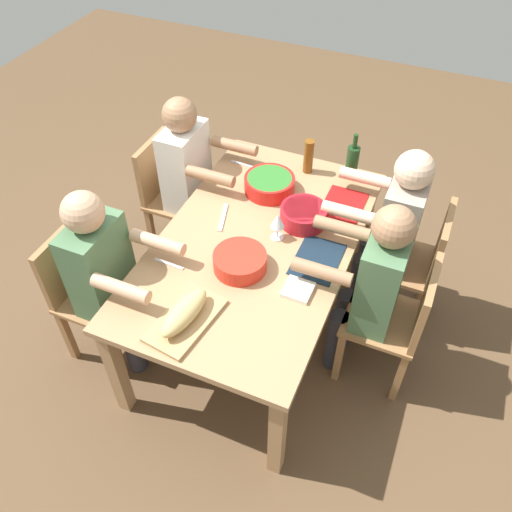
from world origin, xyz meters
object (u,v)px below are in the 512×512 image
(chair_far_right, at_px, (170,191))
(serving_bowl_fruit, at_px, (241,261))
(serving_bowl_greens, at_px, (270,183))
(diner_far_right, at_px, (192,172))
(chair_far_left, at_px, (87,288))
(dining_table, at_px, (256,252))
(chair_near_center, at_px, (399,319))
(wine_glass, at_px, (278,222))
(diner_far_left, at_px, (107,272))
(napkin_stack, at_px, (298,290))
(chair_near_right, at_px, (417,260))
(bread_loaf, at_px, (184,313))
(wine_bottle, at_px, (352,161))
(beer_bottle, at_px, (308,156))
(diner_near_center, at_px, (372,282))
(serving_bowl_salad, at_px, (304,214))
(diner_near_right, at_px, (392,225))
(cutting_board, at_px, (186,320))

(chair_far_right, distance_m, serving_bowl_fruit, 1.12)
(chair_far_right, height_order, serving_bowl_greens, chair_far_right)
(diner_far_right, xyz_separation_m, chair_far_left, (-0.95, 0.18, -0.21))
(chair_far_right, relative_size, chair_far_left, 1.00)
(dining_table, xyz_separation_m, chair_near_center, (0.00, -0.83, -0.18))
(wine_glass, bearing_deg, diner_far_left, 126.54)
(napkin_stack, bearing_deg, dining_table, 53.33)
(chair_near_right, bearing_deg, bread_loaf, 139.96)
(chair_near_center, height_order, serving_bowl_fruit, chair_near_center)
(serving_bowl_greens, bearing_deg, wine_glass, -152.11)
(chair_near_right, xyz_separation_m, wine_bottle, (0.30, 0.53, 0.37))
(chair_far_right, height_order, wine_bottle, wine_bottle)
(dining_table, xyz_separation_m, serving_bowl_greens, (0.44, 0.10, 0.13))
(chair_far_right, height_order, beer_bottle, beer_bottle)
(chair_far_right, relative_size, diner_far_left, 0.71)
(chair_far_left, distance_m, wine_glass, 1.14)
(serving_bowl_fruit, bearing_deg, beer_bottle, -2.68)
(diner_near_center, bearing_deg, serving_bowl_salad, 61.81)
(chair_near_right, height_order, napkin_stack, chair_near_right)
(diner_near_right, height_order, serving_bowl_fruit, diner_near_right)
(diner_near_right, relative_size, wine_bottle, 4.14)
(chair_near_center, relative_size, beer_bottle, 3.86)
(bread_loaf, relative_size, wine_glass, 1.93)
(diner_near_center, height_order, diner_far_left, same)
(serving_bowl_fruit, bearing_deg, diner_far_right, 43.63)
(diner_near_right, bearing_deg, diner_near_center, 180.00)
(chair_near_right, distance_m, wine_glass, 0.92)
(dining_table, relative_size, serving_bowl_salad, 6.59)
(diner_near_center, bearing_deg, diner_near_right, 0.00)
(diner_far_right, bearing_deg, chair_near_center, -107.75)
(chair_near_center, height_order, serving_bowl_greens, chair_near_center)
(chair_far_left, bearing_deg, diner_far_right, -10.98)
(cutting_board, relative_size, wine_glass, 2.41)
(diner_near_right, height_order, serving_bowl_salad, diner_near_right)
(wine_glass, bearing_deg, chair_far_left, 120.71)
(chair_near_right, bearing_deg, serving_bowl_salad, 108.93)
(serving_bowl_greens, xyz_separation_m, beer_bottle, (0.27, -0.15, 0.06))
(chair_far_left, xyz_separation_m, wine_bottle, (1.25, -1.14, 0.37))
(diner_near_center, distance_m, diner_far_left, 1.38)
(wine_bottle, bearing_deg, chair_far_right, 104.93)
(diner_far_right, xyz_separation_m, serving_bowl_greens, (-0.04, -0.55, 0.10))
(chair_far_right, height_order, chair_far_left, same)
(diner_far_left, distance_m, wine_glass, 0.94)
(serving_bowl_fruit, relative_size, beer_bottle, 1.25)
(serving_bowl_salad, xyz_separation_m, wine_bottle, (0.53, -0.12, 0.05))
(chair_far_right, distance_m, cutting_board, 1.35)
(wine_glass, distance_m, napkin_stack, 0.41)
(chair_far_right, height_order, serving_bowl_salad, chair_far_right)
(serving_bowl_fruit, relative_size, napkin_stack, 1.97)
(chair_far_left, distance_m, serving_bowl_salad, 1.28)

